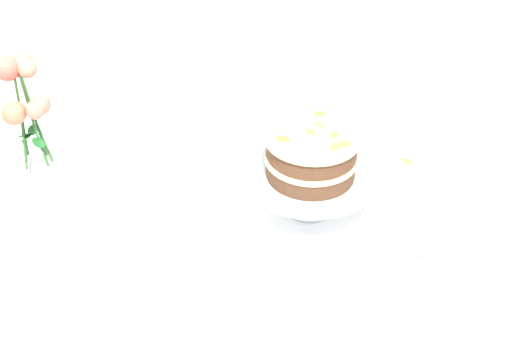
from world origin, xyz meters
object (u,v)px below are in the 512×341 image
(cake_stand, at_px, (310,180))
(teacup, at_px, (399,255))
(dining_table, at_px, (222,251))
(layer_cake, at_px, (311,153))
(flower_vase, at_px, (33,142))

(cake_stand, relative_size, teacup, 2.30)
(dining_table, bearing_deg, layer_cake, 13.48)
(dining_table, bearing_deg, teacup, -18.43)
(dining_table, xyz_separation_m, teacup, (0.38, -0.13, 0.11))
(dining_table, bearing_deg, flower_vase, 172.76)
(dining_table, height_order, teacup, teacup)
(cake_stand, relative_size, layer_cake, 1.40)
(dining_table, distance_m, layer_cake, 0.32)
(teacup, bearing_deg, flower_vase, 167.23)
(dining_table, relative_size, cake_stand, 4.83)
(dining_table, height_order, flower_vase, flower_vase)
(dining_table, height_order, layer_cake, layer_cake)
(dining_table, distance_m, teacup, 0.42)
(layer_cake, height_order, flower_vase, flower_vase)
(flower_vase, relative_size, teacup, 2.94)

